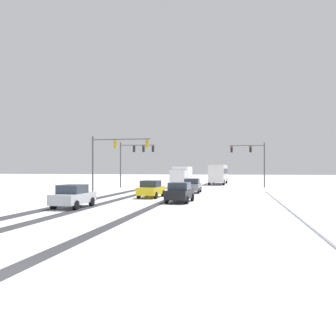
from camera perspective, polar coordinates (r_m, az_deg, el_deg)
The scene contains 13 objects.
wheel_track_left_lane at distance 28.32m, azimuth -15.66°, elevation -5.65°, with size 1.10×38.33×0.01m, color #38383D.
wheel_track_right_lane at distance 27.35m, azimuth -11.24°, elevation -5.85°, with size 0.92×38.33×0.01m, color #38383D.
wheel_track_center at distance 26.02m, azimuth -2.32°, elevation -6.15°, with size 0.70×38.33×0.01m, color #38383D.
sidewalk_kerb_right at distance 24.18m, azimuth 23.87°, elevation -6.47°, with size 4.00×38.33×0.12m, color white.
traffic_signal_far_right at distance 52.60m, azimuth 13.49°, elevation 1.93°, with size 5.01×0.54×6.50m.
traffic_signal_far_left at distance 50.87m, azimuth -5.50°, elevation 2.18°, with size 5.10×0.60×6.50m.
traffic_signal_near_left at distance 41.13m, azimuth -8.95°, elevation 2.61°, with size 6.97×0.39×6.50m.
car_grey_lead at distance 39.97m, azimuth 3.94°, elevation -2.86°, with size 1.87×4.12×1.62m.
car_yellow_cab_second at distance 33.36m, azimuth -2.76°, elevation -3.41°, with size 1.99×4.18×1.62m.
car_black_third at distance 28.77m, azimuth 1.93°, elevation -3.94°, with size 1.98×4.17×1.62m.
car_silver_fourth at distance 25.66m, azimuth -15.08°, elevation -4.41°, with size 1.86×4.11×1.62m.
bus_oncoming at distance 62.22m, azimuth 8.16°, elevation -0.78°, with size 2.93×11.07×3.38m.
box_truck_delivery at distance 51.50m, azimuth 2.22°, elevation -1.32°, with size 2.37×7.42×3.02m.
Camera 1 is at (6.28, -7.75, 2.76)m, focal length 37.69 mm.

